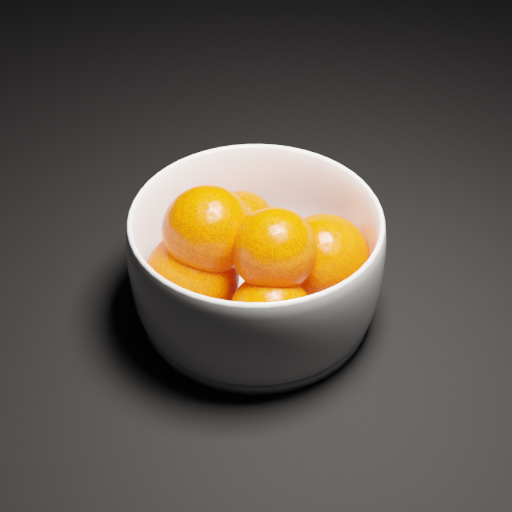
% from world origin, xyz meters
% --- Properties ---
extents(bowl, '(0.21, 0.21, 0.10)m').
position_xyz_m(bowl, '(-0.25, -0.09, 0.05)').
color(bowl, white).
rests_on(bowl, ground).
extents(orange_pile, '(0.18, 0.16, 0.12)m').
position_xyz_m(orange_pile, '(-0.25, -0.10, 0.06)').
color(orange_pile, '#FF3600').
rests_on(orange_pile, bowl).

